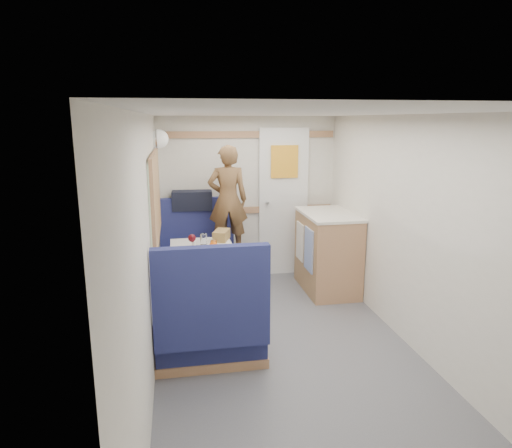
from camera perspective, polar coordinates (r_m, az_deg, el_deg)
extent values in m
plane|color=#515156|center=(3.94, 4.46, -16.90)|extent=(4.50, 4.50, 0.00)
plane|color=silver|center=(3.42, 5.06, 13.63)|extent=(4.50, 4.50, 0.00)
cube|color=silver|center=(5.70, -1.03, 3.27)|extent=(2.20, 0.02, 2.00)
cube|color=silver|center=(3.44, -13.29, -3.54)|extent=(0.02, 4.50, 2.00)
cube|color=silver|center=(3.97, 20.30, -1.82)|extent=(0.02, 4.50, 2.00)
cube|color=#966F44|center=(5.71, -1.00, 1.76)|extent=(2.15, 0.02, 0.08)
cube|color=#966F44|center=(5.60, -1.03, 11.13)|extent=(2.15, 0.02, 0.08)
cube|color=gray|center=(4.36, -12.55, 3.31)|extent=(0.04, 1.30, 0.72)
cube|color=white|center=(5.77, 3.44, 2.67)|extent=(0.62, 0.04, 1.86)
cube|color=orange|center=(5.67, 3.58, 7.79)|extent=(0.34, 0.03, 0.40)
cylinder|color=silver|center=(5.67, 1.39, 2.71)|extent=(0.04, 0.10, 0.04)
cube|color=white|center=(4.49, -6.70, -3.42)|extent=(0.62, 0.92, 0.04)
cylinder|color=silver|center=(4.60, -6.59, -7.61)|extent=(0.08, 0.08, 0.66)
cylinder|color=silver|center=(4.72, -6.48, -11.42)|extent=(0.36, 0.36, 0.03)
cube|color=#171D4A|center=(5.39, -7.11, -5.90)|extent=(0.88, 0.50, 0.45)
cube|color=#171D4A|center=(5.54, -7.39, -0.81)|extent=(0.88, 0.10, 0.80)
cube|color=#966F44|center=(5.45, -7.05, -7.74)|extent=(0.90, 0.52, 0.08)
cube|color=#171D4A|center=(3.91, -5.76, -13.40)|extent=(0.88, 0.50, 0.45)
cube|color=#171D4A|center=(3.48, -5.55, -9.15)|extent=(0.88, 0.10, 0.80)
cube|color=#966F44|center=(4.00, -5.70, -15.78)|extent=(0.90, 0.52, 0.08)
cube|color=#966F44|center=(5.53, -7.48, 1.60)|extent=(0.90, 0.14, 0.04)
sphere|color=white|center=(5.16, -12.02, 10.37)|extent=(0.20, 0.20, 0.20)
cube|color=#966F44|center=(5.36, 8.91, -3.56)|extent=(0.54, 0.90, 0.90)
cube|color=silver|center=(5.25, 9.08, 1.21)|extent=(0.56, 0.92, 0.03)
cube|color=#5972B2|center=(5.08, 6.61, -3.22)|extent=(0.01, 0.30, 0.48)
cube|color=silver|center=(5.41, 5.52, -2.18)|extent=(0.01, 0.28, 0.44)
imported|color=brown|center=(5.18, -3.54, 3.03)|extent=(0.46, 0.32, 1.24)
cube|color=black|center=(5.50, -7.98, 2.94)|extent=(0.48, 0.25, 0.23)
cube|color=white|center=(4.43, -4.08, -3.21)|extent=(0.24, 0.31, 0.02)
sphere|color=#F3510A|center=(4.38, -5.35, -2.71)|extent=(0.08, 0.08, 0.08)
cube|color=#DCCF7F|center=(4.20, -6.11, -3.73)|extent=(0.11, 0.07, 0.04)
cylinder|color=white|center=(4.43, -7.96, -3.35)|extent=(0.06, 0.06, 0.01)
cylinder|color=white|center=(4.42, -7.98, -2.70)|extent=(0.01, 0.01, 0.10)
sphere|color=#480710|center=(4.40, -8.01, -1.76)|extent=(0.08, 0.08, 0.08)
cylinder|color=silver|center=(4.10, -8.91, -4.02)|extent=(0.06, 0.06, 0.10)
cylinder|color=silver|center=(4.63, -6.57, -1.91)|extent=(0.07, 0.07, 0.11)
cylinder|color=brown|center=(4.42, -5.30, -2.70)|extent=(0.06, 0.06, 0.10)
cylinder|color=black|center=(4.42, -5.51, -2.77)|extent=(0.03, 0.03, 0.09)
cylinder|color=white|center=(4.43, -7.79, -2.81)|extent=(0.04, 0.04, 0.09)
cube|color=brown|center=(4.79, -4.35, -1.40)|extent=(0.21, 0.28, 0.10)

